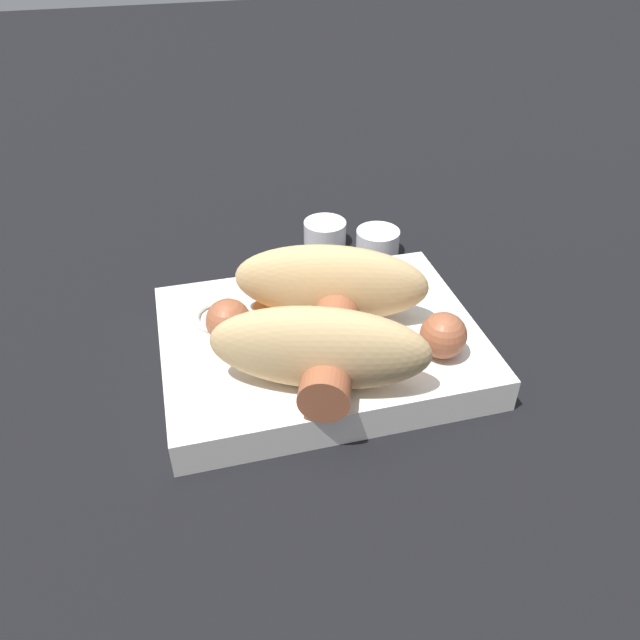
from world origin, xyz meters
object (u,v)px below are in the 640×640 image
sausage (334,328)px  condiment_cup_far (325,234)px  bread_roll (325,313)px  condiment_cup_near (378,243)px  food_tray (320,344)px

sausage → condiment_cup_far: size_ratio=4.20×
bread_roll → sausage: bread_roll is taller
condiment_cup_far → condiment_cup_near: bearing=146.2°
food_tray → sausage: size_ratio=1.33×
food_tray → sausage: sausage is taller
sausage → condiment_cup_far: (-0.04, -0.19, -0.03)m
food_tray → condiment_cup_far: bearing=-106.1°
bread_roll → food_tray: bearing=-93.6°
food_tray → sausage: 0.04m
sausage → condiment_cup_far: 0.20m
food_tray → condiment_cup_far: (-0.05, -0.17, -0.00)m
bread_roll → condiment_cup_far: (-0.05, -0.19, -0.05)m
food_tray → bread_roll: (0.00, 0.02, 0.04)m
food_tray → sausage: bearing=104.0°
sausage → condiment_cup_near: 0.19m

